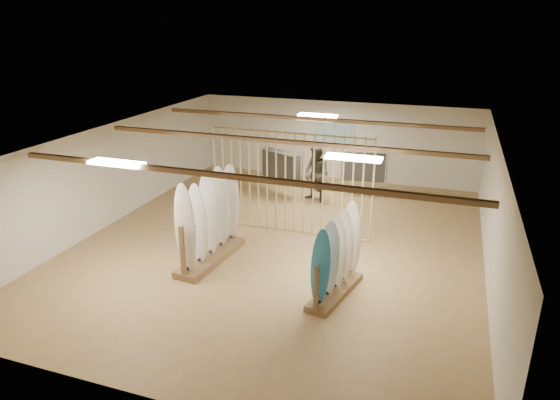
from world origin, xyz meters
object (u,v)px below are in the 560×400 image
(clothing_rack_b, at_px, (364,167))
(rack_left, at_px, (210,232))
(clothing_rack_a, at_px, (281,165))
(shopper_a, at_px, (316,165))
(shopper_b, at_px, (317,170))
(rack_right, at_px, (336,269))

(clothing_rack_b, bearing_deg, rack_left, -122.95)
(clothing_rack_a, relative_size, shopper_a, 0.87)
(rack_left, bearing_deg, shopper_b, 80.37)
(shopper_a, bearing_deg, shopper_b, 137.33)
(clothing_rack_b, relative_size, shopper_a, 0.85)
(rack_left, xyz_separation_m, clothing_rack_b, (2.63, 5.84, 0.24))
(clothing_rack_a, distance_m, shopper_b, 1.28)
(clothing_rack_a, bearing_deg, shopper_a, 64.93)
(rack_right, relative_size, shopper_a, 1.08)
(shopper_b, bearing_deg, rack_left, -82.15)
(shopper_a, height_order, shopper_b, shopper_b)
(rack_right, distance_m, clothing_rack_a, 6.47)
(rack_left, bearing_deg, clothing_rack_b, 71.18)
(rack_left, relative_size, clothing_rack_a, 1.50)
(clothing_rack_b, height_order, shopper_b, shopper_b)
(clothing_rack_a, relative_size, shopper_b, 0.76)
(rack_left, relative_size, shopper_b, 1.15)
(clothing_rack_a, distance_m, clothing_rack_b, 2.70)
(rack_right, xyz_separation_m, shopper_b, (-1.90, 5.41, 0.42))
(clothing_rack_a, bearing_deg, rack_right, -36.62)
(shopper_b, bearing_deg, clothing_rack_a, -166.87)
(rack_left, distance_m, shopper_b, 5.03)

